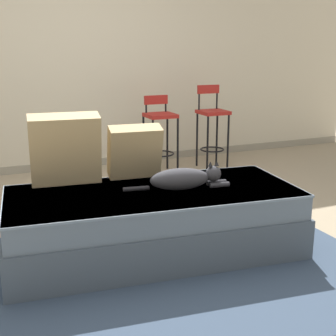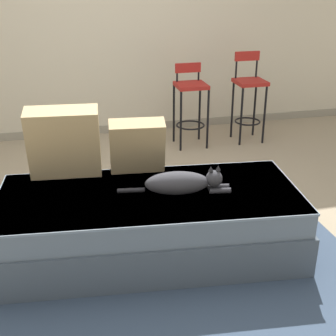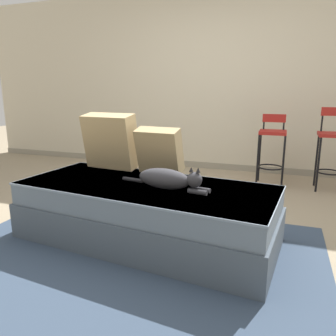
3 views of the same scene
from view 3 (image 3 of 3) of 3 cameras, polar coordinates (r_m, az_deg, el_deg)
ground_plane at (r=3.05m, az=-0.79°, el=-9.17°), size 16.00×16.00×0.00m
wall_back_panel at (r=4.99m, az=8.44°, el=14.74°), size 8.00×0.10×2.60m
wall_baseboard_trim at (r=5.06m, az=7.84°, el=0.41°), size 8.00×0.02×0.09m
area_rug at (r=2.46m, az=-6.63°, el=-14.91°), size 2.71×1.98×0.01m
couch at (r=2.62m, az=-3.86°, el=-7.60°), size 2.09×1.08×0.46m
throw_pillow_corner at (r=3.06m, az=-9.98°, el=4.64°), size 0.51×0.30×0.51m
throw_pillow_middle at (r=2.81m, az=-1.53°, el=3.02°), size 0.41×0.27×0.41m
cat at (r=2.40m, az=-0.01°, el=-1.94°), size 0.74×0.23×0.19m
bar_stool_near_window at (r=4.28m, az=17.67°, el=4.14°), size 0.32×0.32×0.88m
bar_stool_by_doorway at (r=4.31m, az=26.63°, el=3.72°), size 0.32×0.32×0.97m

